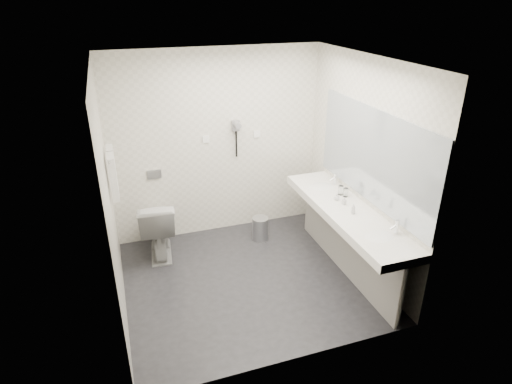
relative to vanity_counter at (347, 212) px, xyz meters
name	(u,v)px	position (x,y,z in m)	size (l,w,h in m)	color
floor	(248,279)	(-1.12, 0.20, -0.80)	(2.80, 2.80, 0.00)	#232327
ceiling	(246,61)	(-1.12, 0.20, 1.70)	(2.80, 2.80, 0.00)	white
wall_back	(217,145)	(-1.12, 1.50, 0.45)	(2.80, 2.80, 0.00)	white
wall_front	(296,244)	(-1.12, -1.10, 0.45)	(2.80, 2.80, 0.00)	white
wall_left	(110,201)	(-2.52, 0.20, 0.45)	(2.60, 2.60, 0.00)	white
wall_right	(362,167)	(0.27, 0.20, 0.45)	(2.60, 2.60, 0.00)	white
vanity_counter	(347,212)	(0.00, 0.00, 0.00)	(0.55, 2.20, 0.10)	white
vanity_panel	(345,244)	(0.02, 0.00, -0.42)	(0.03, 2.15, 0.75)	gray
vanity_post_near	(401,297)	(0.05, -1.04, -0.42)	(0.06, 0.06, 0.75)	silver
vanity_post_far	(310,206)	(0.05, 1.04, -0.42)	(0.06, 0.06, 0.75)	silver
mirror	(373,156)	(0.26, 0.00, 0.65)	(0.02, 2.20, 1.05)	#B2BCC6
basin_near	(379,238)	(0.00, -0.65, 0.04)	(0.40, 0.31, 0.05)	white
basin_far	(321,187)	(0.00, 0.65, 0.04)	(0.40, 0.31, 0.05)	white
faucet_near	(397,227)	(0.19, -0.65, 0.12)	(0.04, 0.04, 0.15)	silver
faucet_far	(335,179)	(0.19, 0.65, 0.12)	(0.04, 0.04, 0.15)	silver
soap_bottle_a	(344,201)	(0.02, 0.10, 0.10)	(0.04, 0.04, 0.09)	beige
soap_bottle_b	(337,197)	(-0.01, 0.23, 0.09)	(0.06, 0.06, 0.08)	beige
soap_bottle_c	(353,209)	(0.00, -0.13, 0.11)	(0.05, 0.05, 0.12)	beige
glass_left	(346,192)	(0.14, 0.29, 0.10)	(0.06, 0.06, 0.11)	silver
glass_right	(341,190)	(0.11, 0.36, 0.11)	(0.06, 0.06, 0.12)	silver
toilet	(158,227)	(-2.03, 1.11, -0.41)	(0.44, 0.77, 0.78)	white
flush_plate	(154,174)	(-1.98, 1.49, 0.15)	(0.18, 0.02, 0.12)	#B2B5BA
pedal_bin	(260,229)	(-0.68, 1.02, -0.65)	(0.22, 0.22, 0.31)	#B2B5BA
bin_lid	(260,219)	(-0.68, 1.02, -0.49)	(0.22, 0.22, 0.01)	#B2B5BA
towel_rail	(109,153)	(-2.47, 0.75, 0.75)	(0.02, 0.02, 0.62)	silver
towel_near	(113,177)	(-2.46, 0.61, 0.53)	(0.07, 0.24, 0.48)	white
towel_far	(112,168)	(-2.46, 0.89, 0.53)	(0.07, 0.24, 0.48)	white
dryer_cradle	(236,126)	(-0.88, 1.47, 0.70)	(0.10, 0.04, 0.14)	gray
dryer_barrel	(237,125)	(-0.88, 1.40, 0.73)	(0.08, 0.08, 0.14)	gray
dryer_cord	(236,144)	(-0.88, 1.46, 0.45)	(0.02, 0.02, 0.35)	black
switch_plate_a	(206,139)	(-1.27, 1.49, 0.55)	(0.09, 0.02, 0.09)	white
switch_plate_b	(257,134)	(-0.57, 1.49, 0.55)	(0.09, 0.02, 0.09)	white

